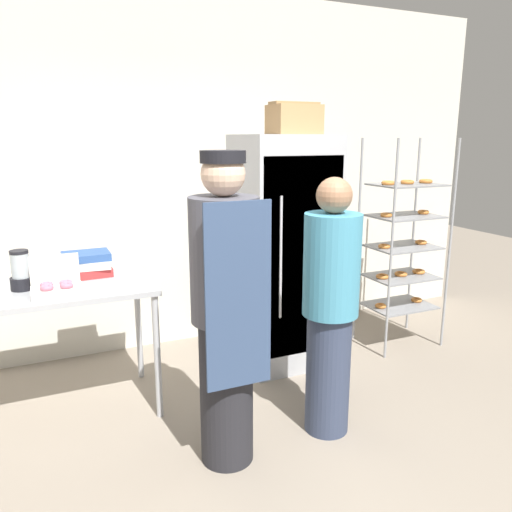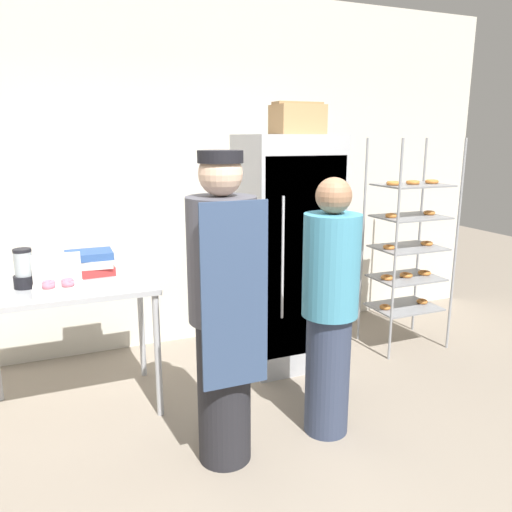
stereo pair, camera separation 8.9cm
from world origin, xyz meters
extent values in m
plane|color=gray|center=(0.00, 0.00, 0.00)|extent=(14.00, 14.00, 0.00)
cube|color=silver|center=(0.00, 2.32, 1.53)|extent=(6.40, 0.12, 3.05)
cube|color=#ADAFB5|center=(0.68, 1.51, 0.93)|extent=(0.72, 0.66, 1.86)
cube|color=#93959B|center=(0.68, 1.19, 0.95)|extent=(0.66, 0.02, 1.53)
cylinder|color=silver|center=(0.48, 1.16, 0.98)|extent=(0.02, 0.02, 0.92)
cylinder|color=#93969B|center=(1.50, 1.17, 0.92)|extent=(0.02, 0.02, 1.84)
cylinder|color=#93969B|center=(2.13, 1.17, 0.92)|extent=(0.02, 0.02, 1.84)
cylinder|color=#93969B|center=(1.50, 1.63, 0.92)|extent=(0.02, 0.02, 1.84)
cylinder|color=#93969B|center=(2.13, 1.63, 0.92)|extent=(0.02, 0.02, 1.84)
cube|color=gray|center=(1.81, 1.40, 0.35)|extent=(0.58, 0.43, 0.01)
torus|color=orange|center=(1.61, 1.40, 0.38)|extent=(0.10, 0.10, 0.03)
torus|color=orange|center=(2.02, 1.40, 0.38)|extent=(0.10, 0.10, 0.03)
cube|color=gray|center=(1.81, 1.40, 0.63)|extent=(0.58, 0.43, 0.01)
torus|color=orange|center=(1.61, 1.40, 0.65)|extent=(0.11, 0.11, 0.03)
torus|color=orange|center=(1.81, 1.40, 0.65)|extent=(0.11, 0.11, 0.03)
torus|color=orange|center=(2.02, 1.40, 0.65)|extent=(0.11, 0.11, 0.03)
cube|color=gray|center=(1.81, 1.40, 0.90)|extent=(0.58, 0.43, 0.01)
torus|color=orange|center=(1.61, 1.40, 0.92)|extent=(0.10, 0.10, 0.03)
torus|color=orange|center=(2.02, 1.40, 0.92)|extent=(0.10, 0.10, 0.03)
cube|color=gray|center=(1.81, 1.40, 1.17)|extent=(0.58, 0.43, 0.01)
torus|color=orange|center=(1.61, 1.40, 1.19)|extent=(0.10, 0.10, 0.03)
torus|color=orange|center=(2.02, 1.40, 1.19)|extent=(0.10, 0.10, 0.03)
cube|color=gray|center=(1.81, 1.40, 1.44)|extent=(0.58, 0.43, 0.01)
torus|color=orange|center=(1.61, 1.40, 1.47)|extent=(0.11, 0.11, 0.03)
torus|color=orange|center=(1.81, 1.40, 1.47)|extent=(0.11, 0.11, 0.03)
torus|color=orange|center=(2.02, 1.40, 1.47)|extent=(0.11, 0.11, 0.03)
cube|color=#ADAFB5|center=(-0.99, 1.35, 0.88)|extent=(1.10, 0.71, 0.04)
cylinder|color=#ADAFB5|center=(-0.48, 1.04, 0.43)|extent=(0.04, 0.04, 0.86)
cylinder|color=#ADAFB5|center=(-0.48, 1.67, 0.43)|extent=(0.04, 0.04, 0.86)
cube|color=silver|center=(-1.05, 1.16, 0.92)|extent=(0.30, 0.18, 0.05)
cube|color=silver|center=(-1.05, 1.26, 1.04)|extent=(0.29, 0.01, 0.18)
torus|color=#C66B84|center=(-1.11, 1.13, 0.96)|extent=(0.08, 0.08, 0.03)
torus|color=#C66B84|center=(-0.99, 1.13, 0.96)|extent=(0.08, 0.08, 0.03)
torus|color=#C66B84|center=(-1.11, 1.20, 0.96)|extent=(0.08, 0.08, 0.03)
torus|color=#C66B84|center=(-0.99, 1.20, 0.96)|extent=(0.08, 0.08, 0.03)
cylinder|color=black|center=(-1.25, 1.38, 0.94)|extent=(0.14, 0.14, 0.08)
cylinder|color=#B2BCC1|center=(-1.25, 1.38, 1.05)|extent=(0.11, 0.11, 0.15)
cylinder|color=black|center=(-1.25, 1.38, 1.14)|extent=(0.11, 0.11, 0.02)
cube|color=#B72D2D|center=(-0.83, 1.55, 0.93)|extent=(0.33, 0.26, 0.06)
cube|color=silver|center=(-0.83, 1.55, 0.98)|extent=(0.33, 0.26, 0.06)
cube|color=#2D5193|center=(-0.83, 1.55, 1.04)|extent=(0.31, 0.24, 0.05)
cube|color=#A87F51|center=(0.74, 1.46, 1.97)|extent=(0.36, 0.28, 0.22)
cube|color=#977249|center=(0.74, 1.46, 2.09)|extent=(0.37, 0.15, 0.02)
cylinder|color=#232328|center=(-0.22, 0.43, 0.43)|extent=(0.30, 0.30, 0.86)
cylinder|color=#4C4C56|center=(-0.22, 0.43, 1.20)|extent=(0.38, 0.38, 0.68)
sphere|color=beige|center=(-0.22, 0.43, 1.66)|extent=(0.23, 0.23, 0.23)
cube|color=#33476B|center=(-0.22, 0.23, 1.05)|extent=(0.36, 0.02, 0.98)
cylinder|color=black|center=(-0.22, 0.43, 1.74)|extent=(0.24, 0.24, 0.06)
cylinder|color=#333D56|center=(0.47, 0.45, 0.39)|extent=(0.28, 0.28, 0.78)
cylinder|color=teal|center=(0.47, 0.45, 1.10)|extent=(0.34, 0.34, 0.62)
sphere|color=#9E7051|center=(0.47, 0.45, 1.51)|extent=(0.21, 0.21, 0.21)
camera|label=1|loc=(-1.12, -2.00, 1.84)|focal=35.00mm
camera|label=2|loc=(-1.04, -2.04, 1.84)|focal=35.00mm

